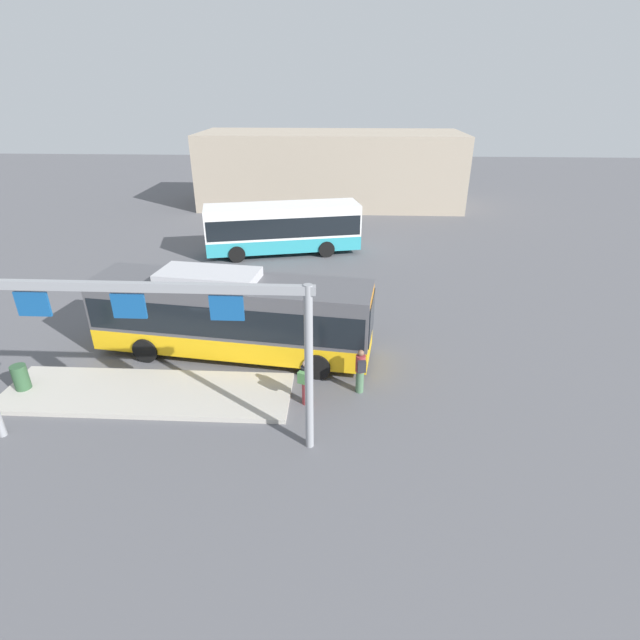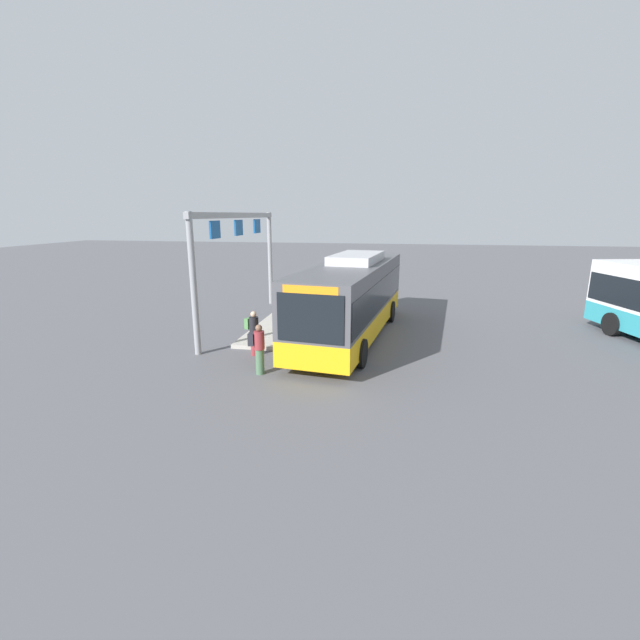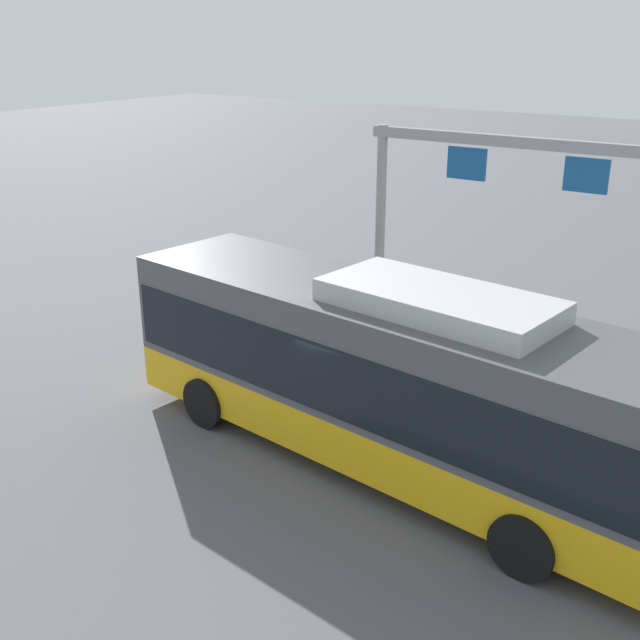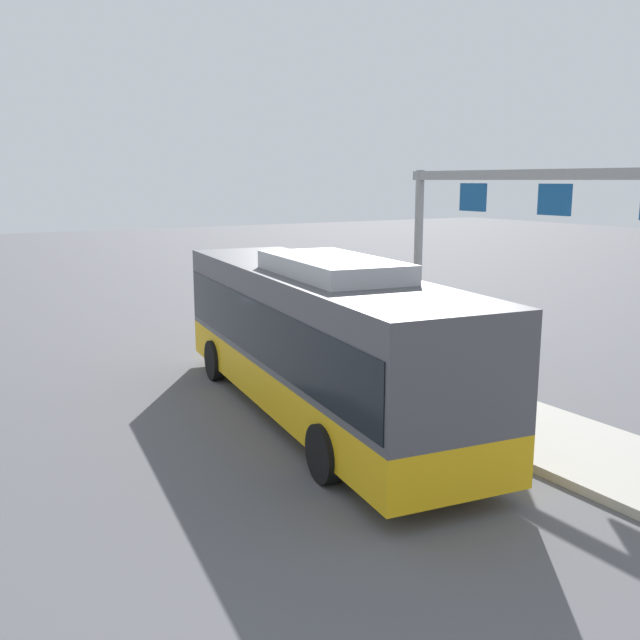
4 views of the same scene
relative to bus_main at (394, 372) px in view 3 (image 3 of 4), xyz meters
The scene contains 6 objects.
ground_plane 1.81m from the bus_main, ahead, with size 120.00×120.00×0.00m, color #56565B.
platform_curb 4.27m from the bus_main, 129.00° to the right, with size 10.00×2.80×0.16m, color #B2ADA3.
bus_main is the anchor object (origin of this frame).
person_boarding 5.61m from the bus_main, 26.75° to the right, with size 0.38×0.56×1.67m.
person_waiting_near 4.62m from the bus_main, 46.64° to the right, with size 0.48×0.60×1.67m.
platform_sign_gantry 5.90m from the bus_main, 104.27° to the right, with size 9.91×0.24×5.20m.
Camera 3 is at (-5.71, 10.76, 7.32)m, focal length 43.74 mm.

